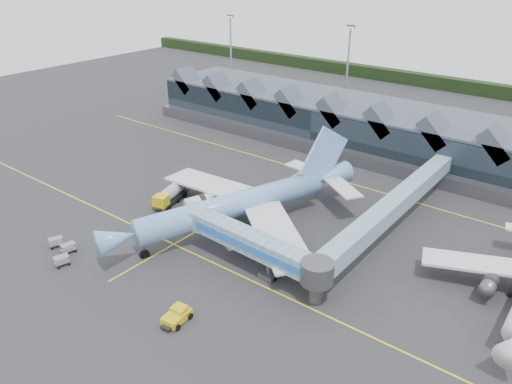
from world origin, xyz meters
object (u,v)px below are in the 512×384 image
Objects in this scene: main_airliner at (242,203)px; pushback_tug at (177,316)px; fuel_truck at (172,193)px; jet_bridge at (263,249)px.

main_airliner reaches higher than pushback_tug.
fuel_truck reaches higher than pushback_tug.
jet_bridge is (10.78, -8.64, 0.02)m from main_airliner.
pushback_tug is (23.64, -21.57, -0.93)m from fuel_truck.
main_airliner reaches higher than jet_bridge.
jet_bridge reaches higher than fuel_truck.
jet_bridge is 5.87× the size of pushback_tug.
jet_bridge reaches higher than pushback_tug.
pushback_tug is at bearing -97.57° from jet_bridge.
jet_bridge is at bearing -32.45° from fuel_truck.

